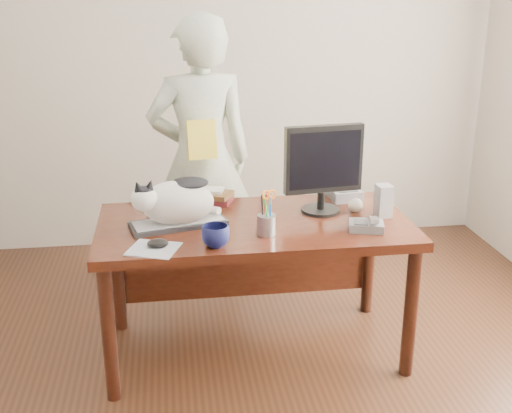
% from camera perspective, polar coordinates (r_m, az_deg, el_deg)
% --- Properties ---
extents(room, '(4.50, 4.50, 4.50)m').
position_cam_1_polar(room, '(2.55, 1.74, 6.57)').
color(room, black).
rests_on(room, ground).
extents(desk, '(1.60, 0.80, 0.75)m').
position_cam_1_polar(desk, '(3.42, -0.30, -3.21)').
color(desk, black).
rests_on(desk, ground).
extents(keyboard, '(0.51, 0.29, 0.03)m').
position_cam_1_polar(keyboard, '(3.25, -6.90, -1.49)').
color(keyboard, black).
rests_on(keyboard, desk).
extents(cat, '(0.46, 0.31, 0.27)m').
position_cam_1_polar(cat, '(3.21, -7.24, 0.50)').
color(cat, white).
rests_on(cat, keyboard).
extents(monitor, '(0.42, 0.23, 0.47)m').
position_cam_1_polar(monitor, '(3.36, 6.01, 3.75)').
color(monitor, black).
rests_on(monitor, desk).
extents(pen_cup, '(0.11, 0.11, 0.23)m').
position_cam_1_polar(pen_cup, '(3.10, 0.95, -1.42)').
color(pen_cup, '#929297').
rests_on(pen_cup, desk).
extents(mousepad, '(0.27, 0.26, 0.00)m').
position_cam_1_polar(mousepad, '(2.99, -9.10, -3.75)').
color(mousepad, '#B4B9C1').
rests_on(mousepad, desk).
extents(mouse, '(0.11, 0.09, 0.04)m').
position_cam_1_polar(mouse, '(3.00, -8.73, -3.23)').
color(mouse, black).
rests_on(mouse, mousepad).
extents(coffee_mug, '(0.18, 0.18, 0.10)m').
position_cam_1_polar(coffee_mug, '(2.97, -3.62, -2.63)').
color(coffee_mug, '#0D1037').
rests_on(coffee_mug, desk).
extents(phone, '(0.19, 0.16, 0.08)m').
position_cam_1_polar(phone, '(3.22, 9.84, -1.65)').
color(phone, slate).
rests_on(phone, desk).
extents(speaker, '(0.08, 0.09, 0.17)m').
position_cam_1_polar(speaker, '(3.41, 11.27, 0.51)').
color(speaker, '#98989B').
rests_on(speaker, desk).
extents(baseball, '(0.08, 0.08, 0.08)m').
position_cam_1_polar(baseball, '(3.46, 8.86, 0.11)').
color(baseball, white).
rests_on(baseball, desk).
extents(book_stack, '(0.25, 0.22, 0.08)m').
position_cam_1_polar(book_stack, '(3.58, -3.83, 0.92)').
color(book_stack, '#471317').
rests_on(book_stack, desk).
extents(calculator, '(0.17, 0.22, 0.07)m').
position_cam_1_polar(calculator, '(3.68, 7.80, 1.22)').
color(calculator, slate).
rests_on(calculator, desk).
extents(person, '(0.68, 0.49, 1.76)m').
position_cam_1_polar(person, '(3.95, -4.92, 4.09)').
color(person, silver).
rests_on(person, ground).
extents(held_book, '(0.18, 0.12, 0.23)m').
position_cam_1_polar(held_book, '(3.74, -4.84, 5.93)').
color(held_book, yellow).
rests_on(held_book, person).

